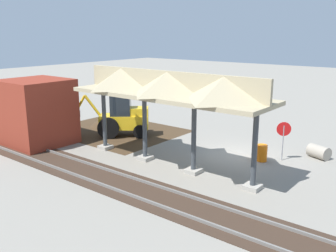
{
  "coord_description": "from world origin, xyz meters",
  "views": [
    {
      "loc": [
        -9.46,
        18.09,
        6.7
      ],
      "look_at": [
        3.25,
        2.13,
        1.6
      ],
      "focal_mm": 40.0,
      "sensor_mm": 36.0,
      "label": 1
    }
  ],
  "objects_px": {
    "stop_sign": "(284,133)",
    "concrete_pipe": "(319,152)",
    "brick_utility_building": "(37,112)",
    "backhoe": "(122,117)",
    "traffic_barrel": "(262,153)"
  },
  "relations": [
    {
      "from": "stop_sign",
      "to": "concrete_pipe",
      "type": "xyz_separation_m",
      "value": [
        -1.44,
        -1.6,
        -1.16
      ]
    },
    {
      "from": "stop_sign",
      "to": "brick_utility_building",
      "type": "distance_m",
      "value": 14.54
    },
    {
      "from": "backhoe",
      "to": "concrete_pipe",
      "type": "relative_size",
      "value": 3.54
    },
    {
      "from": "stop_sign",
      "to": "concrete_pipe",
      "type": "distance_m",
      "value": 2.44
    },
    {
      "from": "traffic_barrel",
      "to": "backhoe",
      "type": "bearing_deg",
      "value": 6.39
    },
    {
      "from": "backhoe",
      "to": "brick_utility_building",
      "type": "relative_size",
      "value": 1.18
    },
    {
      "from": "concrete_pipe",
      "to": "brick_utility_building",
      "type": "xyz_separation_m",
      "value": [
        14.53,
        7.9,
        1.63
      ]
    },
    {
      "from": "brick_utility_building",
      "to": "backhoe",
      "type": "bearing_deg",
      "value": -122.2
    },
    {
      "from": "backhoe",
      "to": "traffic_barrel",
      "type": "height_order",
      "value": "backhoe"
    },
    {
      "from": "concrete_pipe",
      "to": "traffic_barrel",
      "type": "height_order",
      "value": "traffic_barrel"
    },
    {
      "from": "backhoe",
      "to": "stop_sign",
      "type": "bearing_deg",
      "value": -169.82
    },
    {
      "from": "brick_utility_building",
      "to": "stop_sign",
      "type": "bearing_deg",
      "value": -154.32
    },
    {
      "from": "backhoe",
      "to": "concrete_pipe",
      "type": "bearing_deg",
      "value": -163.61
    },
    {
      "from": "backhoe",
      "to": "concrete_pipe",
      "type": "distance_m",
      "value": 12.26
    },
    {
      "from": "stop_sign",
      "to": "traffic_barrel",
      "type": "distance_m",
      "value": 1.55
    }
  ]
}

